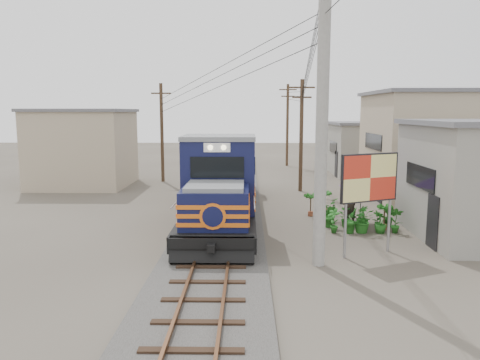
{
  "coord_description": "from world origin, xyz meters",
  "views": [
    {
      "loc": [
        1.15,
        -15.45,
        5.04
      ],
      "look_at": [
        0.83,
        3.84,
        2.2
      ],
      "focal_mm": 35.0,
      "sensor_mm": 36.0,
      "label": 1
    }
  ],
  "objects_px": {
    "locomotive": "(224,180)",
    "market_umbrella": "(361,181)",
    "vendor": "(350,205)",
    "billboard": "(369,180)"
  },
  "relations": [
    {
      "from": "billboard",
      "to": "vendor",
      "type": "bearing_deg",
      "value": 61.24
    },
    {
      "from": "locomotive",
      "to": "billboard",
      "type": "relative_size",
      "value": 4.41
    },
    {
      "from": "billboard",
      "to": "vendor",
      "type": "distance_m",
      "value": 4.7
    },
    {
      "from": "locomotive",
      "to": "market_umbrella",
      "type": "distance_m",
      "value": 6.44
    },
    {
      "from": "market_umbrella",
      "to": "vendor",
      "type": "height_order",
      "value": "market_umbrella"
    },
    {
      "from": "market_umbrella",
      "to": "vendor",
      "type": "relative_size",
      "value": 1.24
    },
    {
      "from": "vendor",
      "to": "locomotive",
      "type": "bearing_deg",
      "value": -42.06
    },
    {
      "from": "market_umbrella",
      "to": "vendor",
      "type": "xyz_separation_m",
      "value": [
        -0.57,
        -0.39,
        -1.02
      ]
    },
    {
      "from": "locomotive",
      "to": "billboard",
      "type": "xyz_separation_m",
      "value": [
        5.38,
        -6.24,
        0.94
      ]
    },
    {
      "from": "locomotive",
      "to": "market_umbrella",
      "type": "height_order",
      "value": "locomotive"
    }
  ]
}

